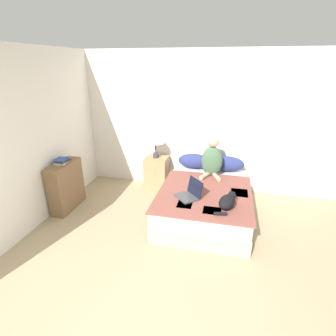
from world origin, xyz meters
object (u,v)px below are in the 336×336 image
nightstand (157,173)px  book_stack_top (62,161)px  pillow_far (227,164)px  cat_tabby (227,201)px  person_sitting (212,159)px  laptop_open (189,193)px  bed (205,201)px  bookshelf (66,186)px  pillow_near (194,161)px  table_lamp (156,138)px

nightstand → book_stack_top: bearing=-139.3°
pillow_far → cat_tabby: 1.37m
person_sitting → nightstand: person_sitting is taller
laptop_open → bed: bearing=109.4°
person_sitting → cat_tabby: bearing=-74.4°
bed → cat_tabby: size_ratio=4.35×
bookshelf → cat_tabby: bearing=-5.2°
bed → pillow_far: 0.94m
bed → pillow_near: (-0.31, 0.80, 0.38)m
bookshelf → bed: bearing=8.1°
bed → pillow_near: size_ratio=3.25×
book_stack_top → pillow_near: bearing=29.7°
person_sitting → table_lamp: person_sitting is taller
table_lamp → bookshelf: table_lamp is taller
cat_tabby → laptop_open: (-0.55, 0.20, -0.04)m
pillow_far → table_lamp: (-1.34, -0.04, 0.41)m
bed → person_sitting: (0.04, 0.51, 0.55)m
bed → pillow_far: (0.30, 0.80, 0.38)m
pillow_near → nightstand: bearing=-176.6°
bed → bookshelf: (-2.29, -0.33, 0.17)m
table_lamp → book_stack_top: (-1.26, -1.09, -0.17)m
pillow_near → person_sitting: (0.34, -0.29, 0.18)m
bookshelf → book_stack_top: 0.45m
bed → table_lamp: 1.50m
bed → laptop_open: bearing=-119.4°
pillow_near → book_stack_top: (-1.98, -1.13, 0.24)m
pillow_far → bookshelf: bookshelf is taller
cat_tabby → book_stack_top: bearing=105.9°
pillow_far → table_lamp: table_lamp is taller
bookshelf → nightstand: bearing=40.7°
pillow_near → pillow_far: 0.61m
bookshelf → pillow_near: bearing=29.7°
nightstand → cat_tabby: bearing=-44.2°
laptop_open → person_sitting: bearing=123.1°
cat_tabby → table_lamp: bearing=67.0°
bed → laptop_open: laptop_open is taller
person_sitting → nightstand: bearing=166.7°
pillow_near → pillow_far: size_ratio=1.00×
bookshelf → laptop_open: bearing=-1.2°
book_stack_top → bed: bearing=8.2°
laptop_open → nightstand: 1.41m
pillow_far → bookshelf: bearing=-156.5°
person_sitting → bookshelf: person_sitting is taller
person_sitting → book_stack_top: bearing=-160.2°
nightstand → laptop_open: bearing=-54.2°
bed → nightstand: size_ratio=3.04×
pillow_near → laptop_open: bearing=-85.3°
person_sitting → bookshelf: 2.50m
bed → bookshelf: size_ratio=2.38×
bookshelf → book_stack_top: (-0.00, -0.00, 0.45)m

